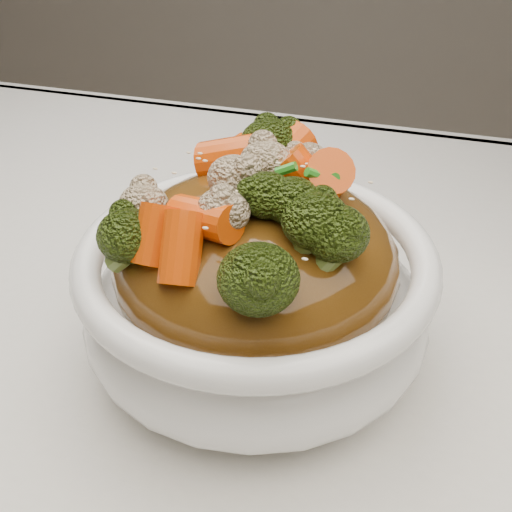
% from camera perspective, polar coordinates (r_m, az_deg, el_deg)
% --- Properties ---
extents(tablecloth, '(1.20, 0.80, 0.04)m').
position_cam_1_polar(tablecloth, '(0.45, -1.83, -8.48)').
color(tablecloth, silver).
rests_on(tablecloth, dining_table).
extents(bowl, '(0.26, 0.26, 0.09)m').
position_cam_1_polar(bowl, '(0.39, -0.00, -4.05)').
color(bowl, white).
rests_on(bowl, tablecloth).
extents(sauce_base, '(0.21, 0.21, 0.10)m').
position_cam_1_polar(sauce_base, '(0.37, -0.00, -0.39)').
color(sauce_base, '#502F0D').
rests_on(sauce_base, bowl).
extents(carrots, '(0.21, 0.21, 0.05)m').
position_cam_1_polar(carrots, '(0.34, -0.00, 8.52)').
color(carrots, '#D74607').
rests_on(carrots, sauce_base).
extents(broccoli, '(0.21, 0.21, 0.05)m').
position_cam_1_polar(broccoli, '(0.34, -0.00, 8.37)').
color(broccoli, black).
rests_on(broccoli, sauce_base).
extents(cauliflower, '(0.21, 0.21, 0.04)m').
position_cam_1_polar(cauliflower, '(0.34, -0.00, 8.06)').
color(cauliflower, tan).
rests_on(cauliflower, sauce_base).
extents(scallions, '(0.16, 0.16, 0.02)m').
position_cam_1_polar(scallions, '(0.34, -0.00, 8.68)').
color(scallions, '#28831E').
rests_on(scallions, sauce_base).
extents(sesame_seeds, '(0.19, 0.19, 0.01)m').
position_cam_1_polar(sesame_seeds, '(0.34, -0.00, 8.68)').
color(sesame_seeds, beige).
rests_on(sesame_seeds, sauce_base).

